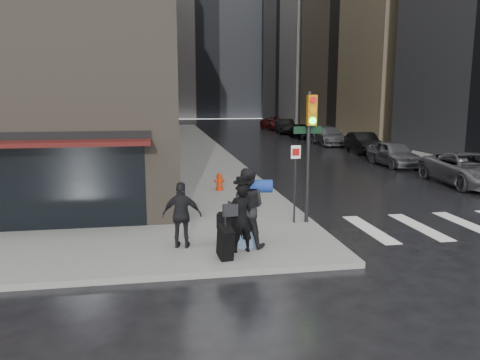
# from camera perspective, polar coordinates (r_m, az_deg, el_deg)

# --- Properties ---
(ground) EXTENTS (140.00, 140.00, 0.00)m
(ground) POSITION_cam_1_polar(r_m,az_deg,el_deg) (12.45, 2.61, -8.03)
(ground) COLOR black
(ground) RESTS_ON ground
(sidewalk_left) EXTENTS (4.00, 50.00, 0.15)m
(sidewalk_left) POSITION_cam_1_polar(r_m,az_deg,el_deg) (38.82, -5.91, 4.47)
(sidewalk_left) COLOR slate
(sidewalk_left) RESTS_ON ground
(sidewalk_right) EXTENTS (3.00, 50.00, 0.15)m
(sidewalk_right) POSITION_cam_1_polar(r_m,az_deg,el_deg) (41.93, 12.89, 4.68)
(sidewalk_right) COLOR slate
(sidewalk_right) RESTS_ON ground
(bldg_left_far) EXTENTS (22.00, 20.00, 26.00)m
(bldg_left_far) POSITION_cam_1_polar(r_m,az_deg,el_deg) (74.85, -18.45, 16.64)
(bldg_left_far) COLOR #5D2A1F
(bldg_left_far) RESTS_ON ground
(bldg_right_far) EXTENTS (22.00, 20.00, 25.00)m
(bldg_right_far) POSITION_cam_1_polar(r_m,az_deg,el_deg) (75.67, 13.08, 16.43)
(bldg_right_far) COLOR slate
(bldg_right_far) RESTS_ON ground
(bldg_distant) EXTENTS (40.00, 12.00, 32.00)m
(bldg_distant) POSITION_cam_1_polar(r_m,az_deg,el_deg) (90.77, -4.42, 17.79)
(bldg_distant) COLOR slate
(bldg_distant) RESTS_ON ground
(man_overcoat) EXTENTS (0.97, 1.07, 1.88)m
(man_overcoat) POSITION_cam_1_polar(r_m,az_deg,el_deg) (11.20, -0.28, -5.10)
(man_overcoat) COLOR black
(man_overcoat) RESTS_ON ground
(man_jeans) EXTENTS (1.39, 1.10, 2.00)m
(man_jeans) POSITION_cam_1_polar(r_m,az_deg,el_deg) (11.66, 0.72, -3.38)
(man_jeans) COLOR black
(man_jeans) RESTS_ON ground
(man_greycoat) EXTENTS (1.04, 0.58, 1.66)m
(man_greycoat) POSITION_cam_1_polar(r_m,az_deg,el_deg) (11.71, -7.09, -4.26)
(man_greycoat) COLOR black
(man_greycoat) RESTS_ON ground
(traffic_light) EXTENTS (0.97, 0.45, 3.88)m
(traffic_light) POSITION_cam_1_polar(r_m,az_deg,el_deg) (13.79, 8.33, 4.92)
(traffic_light) COLOR black
(traffic_light) RESTS_ON ground
(fire_hydrant) EXTENTS (0.41, 0.31, 0.71)m
(fire_hydrant) POSITION_cam_1_polar(r_m,az_deg,el_deg) (18.86, -2.52, -0.30)
(fire_hydrant) COLOR #A9280A
(fire_hydrant) RESTS_ON ground
(parked_car_0) EXTENTS (2.78, 5.31, 1.43)m
(parked_car_0) POSITION_cam_1_polar(r_m,az_deg,el_deg) (22.97, 26.00, 1.19)
(parked_car_0) COLOR #515157
(parked_car_0) RESTS_ON ground
(parked_car_1) EXTENTS (1.72, 4.20, 1.43)m
(parked_car_1) POSITION_cam_1_polar(r_m,az_deg,el_deg) (27.82, 18.21, 3.10)
(parked_car_1) COLOR #4F4F54
(parked_car_1) RESTS_ON ground
(parked_car_2) EXTENTS (1.93, 4.48, 1.43)m
(parked_car_2) POSITION_cam_1_polar(r_m,az_deg,el_deg) (33.55, 14.80, 4.40)
(parked_car_2) COLOR black
(parked_car_2) RESTS_ON ground
(parked_car_3) EXTENTS (2.35, 5.09, 1.44)m
(parked_car_3) POSITION_cam_1_polar(r_m,az_deg,el_deg) (38.96, 10.79, 5.31)
(parked_car_3) COLOR #4B4B50
(parked_car_3) RESTS_ON ground
(parked_car_4) EXTENTS (1.68, 4.15, 1.41)m
(parked_car_4) POSITION_cam_1_polar(r_m,az_deg,el_deg) (44.47, 7.58, 5.96)
(parked_car_4) COLOR black
(parked_car_4) RESTS_ON ground
(parked_car_5) EXTENTS (2.03, 4.79, 1.53)m
(parked_car_5) POSITION_cam_1_polar(r_m,az_deg,el_deg) (50.20, 5.53, 6.54)
(parked_car_5) COLOR black
(parked_car_5) RESTS_ON ground
(parked_car_6) EXTENTS (2.92, 5.51, 1.47)m
(parked_car_6) POSITION_cam_1_polar(r_m,az_deg,el_deg) (56.09, 4.34, 6.90)
(parked_car_6) COLOR #44100D
(parked_car_6) RESTS_ON ground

